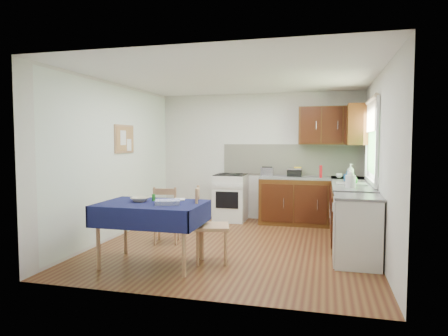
% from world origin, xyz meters
% --- Properties ---
extents(floor, '(4.20, 4.20, 0.00)m').
position_xyz_m(floor, '(0.00, 0.00, 0.00)').
color(floor, '#502415').
rests_on(floor, ground).
extents(ceiling, '(4.00, 4.20, 0.02)m').
position_xyz_m(ceiling, '(0.00, 0.00, 2.50)').
color(ceiling, white).
rests_on(ceiling, wall_back).
extents(wall_back, '(4.00, 0.02, 2.50)m').
position_xyz_m(wall_back, '(0.00, 2.10, 1.25)').
color(wall_back, silver).
rests_on(wall_back, ground).
extents(wall_front, '(4.00, 0.02, 2.50)m').
position_xyz_m(wall_front, '(0.00, -2.10, 1.25)').
color(wall_front, silver).
rests_on(wall_front, ground).
extents(wall_left, '(0.02, 4.20, 2.50)m').
position_xyz_m(wall_left, '(-2.00, 0.00, 1.25)').
color(wall_left, white).
rests_on(wall_left, ground).
extents(wall_right, '(0.02, 4.20, 2.50)m').
position_xyz_m(wall_right, '(2.00, 0.00, 1.25)').
color(wall_right, silver).
rests_on(wall_right, ground).
extents(base_cabinets, '(1.90, 2.30, 0.86)m').
position_xyz_m(base_cabinets, '(1.36, 1.26, 0.43)').
color(base_cabinets, '#341809').
rests_on(base_cabinets, ground).
extents(worktop_back, '(1.90, 0.60, 0.04)m').
position_xyz_m(worktop_back, '(1.05, 1.80, 0.88)').
color(worktop_back, slate).
rests_on(worktop_back, base_cabinets).
extents(worktop_right, '(0.60, 1.70, 0.04)m').
position_xyz_m(worktop_right, '(1.70, 0.65, 0.88)').
color(worktop_right, slate).
rests_on(worktop_right, base_cabinets).
extents(worktop_corner, '(0.60, 0.60, 0.04)m').
position_xyz_m(worktop_corner, '(1.70, 1.80, 0.88)').
color(worktop_corner, slate).
rests_on(worktop_corner, base_cabinets).
extents(splashback, '(2.70, 0.02, 0.60)m').
position_xyz_m(splashback, '(0.65, 2.08, 1.20)').
color(splashback, beige).
rests_on(splashback, wall_back).
extents(upper_cabinets, '(1.20, 0.85, 0.70)m').
position_xyz_m(upper_cabinets, '(1.52, 1.80, 1.85)').
color(upper_cabinets, '#341809').
rests_on(upper_cabinets, wall_back).
extents(stove, '(0.60, 0.61, 0.92)m').
position_xyz_m(stove, '(-0.50, 1.80, 0.46)').
color(stove, silver).
rests_on(stove, ground).
extents(window, '(0.04, 1.48, 1.26)m').
position_xyz_m(window, '(1.97, 0.70, 1.65)').
color(window, '#275422').
rests_on(window, wall_right).
extents(fridge, '(0.58, 0.60, 0.89)m').
position_xyz_m(fridge, '(1.70, -0.55, 0.44)').
color(fridge, silver).
rests_on(fridge, ground).
extents(corkboard, '(0.04, 0.62, 0.47)m').
position_xyz_m(corkboard, '(-1.97, 0.30, 1.60)').
color(corkboard, '#A27251').
rests_on(corkboard, wall_left).
extents(dining_table, '(1.31, 0.88, 0.79)m').
position_xyz_m(dining_table, '(-0.82, -1.16, 0.69)').
color(dining_table, '#0D1036').
rests_on(dining_table, ground).
extents(chair_far, '(0.46, 0.46, 0.88)m').
position_xyz_m(chair_far, '(-1.05, -0.13, 0.46)').
color(chair_far, '#A27251').
rests_on(chair_far, ground).
extents(chair_near, '(0.53, 0.53, 0.98)m').
position_xyz_m(chair_near, '(-0.16, -0.88, 0.52)').
color(chair_near, '#A27251').
rests_on(chair_near, ground).
extents(toaster, '(0.23, 0.14, 0.18)m').
position_xyz_m(toaster, '(0.22, 1.78, 0.98)').
color(toaster, silver).
rests_on(toaster, worktop_back).
extents(sandwich_press, '(0.27, 0.23, 0.15)m').
position_xyz_m(sandwich_press, '(0.73, 1.82, 0.98)').
color(sandwich_press, black).
rests_on(sandwich_press, worktop_back).
extents(sauce_bottle, '(0.05, 0.05, 0.23)m').
position_xyz_m(sauce_bottle, '(1.22, 1.64, 1.01)').
color(sauce_bottle, red).
rests_on(sauce_bottle, worktop_back).
extents(yellow_packet, '(0.15, 0.12, 0.17)m').
position_xyz_m(yellow_packet, '(0.78, 1.95, 0.99)').
color(yellow_packet, yellow).
rests_on(yellow_packet, worktop_back).
extents(dish_rack, '(0.45, 0.34, 0.21)m').
position_xyz_m(dish_rack, '(1.69, 0.64, 0.92)').
color(dish_rack, '#939298').
rests_on(dish_rack, worktop_right).
extents(kettle, '(0.14, 0.14, 0.24)m').
position_xyz_m(kettle, '(1.65, 0.20, 1.01)').
color(kettle, silver).
rests_on(kettle, worktop_right).
extents(cup, '(0.13, 0.13, 0.09)m').
position_xyz_m(cup, '(1.54, 1.64, 0.94)').
color(cup, white).
rests_on(cup, worktop_back).
extents(soap_bottle_a, '(0.16, 0.16, 0.30)m').
position_xyz_m(soap_bottle_a, '(1.69, 0.99, 1.05)').
color(soap_bottle_a, silver).
rests_on(soap_bottle_a, worktop_right).
extents(soap_bottle_b, '(0.10, 0.10, 0.17)m').
position_xyz_m(soap_bottle_b, '(1.64, 1.14, 0.99)').
color(soap_bottle_b, '#1C61A8').
rests_on(soap_bottle_b, worktop_right).
extents(soap_bottle_c, '(0.19, 0.19, 0.18)m').
position_xyz_m(soap_bottle_c, '(1.71, 0.65, 0.99)').
color(soap_bottle_c, green).
rests_on(soap_bottle_c, worktop_right).
extents(plate_bowl, '(0.25, 0.25, 0.06)m').
position_xyz_m(plate_bowl, '(-1.00, -1.10, 0.82)').
color(plate_bowl, beige).
rests_on(plate_bowl, dining_table).
extents(book, '(0.20, 0.23, 0.01)m').
position_xyz_m(book, '(-0.63, -0.88, 0.80)').
color(book, white).
rests_on(book, dining_table).
extents(spice_jar, '(0.04, 0.04, 0.09)m').
position_xyz_m(spice_jar, '(-0.86, -1.02, 0.84)').
color(spice_jar, '#268C27').
rests_on(spice_jar, dining_table).
extents(tea_towel, '(0.36, 0.32, 0.05)m').
position_xyz_m(tea_towel, '(-0.58, -1.22, 0.82)').
color(tea_towel, '#2A3A9A').
rests_on(tea_towel, dining_table).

